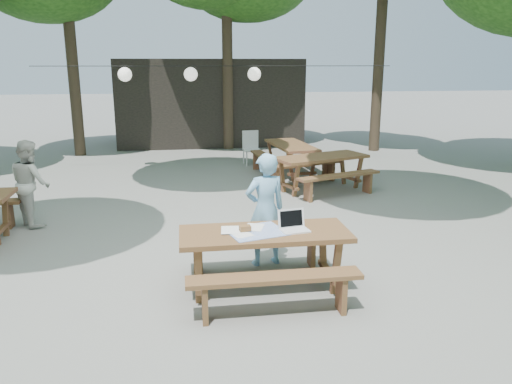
{
  "coord_description": "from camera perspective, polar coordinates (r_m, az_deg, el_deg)",
  "views": [
    {
      "loc": [
        -0.47,
        -6.85,
        2.67
      ],
      "look_at": [
        0.45,
        -0.66,
        1.05
      ],
      "focal_mm": 35.0,
      "sensor_mm": 36.0,
      "label": 1
    }
  ],
  "objects": [
    {
      "name": "ground",
      "position": [
        7.37,
        -4.28,
        -6.78
      ],
      "size": [
        80.0,
        80.0,
        0.0
      ],
      "primitive_type": "plane",
      "color": "slate",
      "rests_on": "ground"
    },
    {
      "name": "pavilion",
      "position": [
        17.42,
        -5.35,
        10.28
      ],
      "size": [
        6.0,
        3.0,
        2.8
      ],
      "primitive_type": "cube",
      "color": "black",
      "rests_on": "ground"
    },
    {
      "name": "main_picnic_table",
      "position": [
        6.02,
        0.99,
        -7.78
      ],
      "size": [
        2.0,
        1.58,
        0.75
      ],
      "color": "brown",
      "rests_on": "ground"
    },
    {
      "name": "picnic_table_far_e",
      "position": [
        12.33,
        4.02,
        3.83
      ],
      "size": [
        1.78,
        2.07,
        0.75
      ],
      "rotation": [
        0.0,
        0.0,
        1.68
      ],
      "color": "brown",
      "rests_on": "ground"
    },
    {
      "name": "picnic_table_ne",
      "position": [
        10.83,
        7.41,
        2.23
      ],
      "size": [
        2.32,
        2.12,
        0.75
      ],
      "rotation": [
        0.0,
        0.0,
        0.34
      ],
      "color": "brown",
      "rests_on": "ground"
    },
    {
      "name": "woman",
      "position": [
        6.67,
        1.06,
        -2.04
      ],
      "size": [
        0.63,
        0.48,
        1.54
      ],
      "primitive_type": "imported",
      "rotation": [
        0.0,
        0.0,
        3.35
      ],
      "color": "#7FBCE7",
      "rests_on": "ground"
    },
    {
      "name": "laptop",
      "position": [
        5.94,
        4.25,
        -3.77
      ],
      "size": [
        0.37,
        0.31,
        0.24
      ],
      "rotation": [
        0.0,
        0.0,
        0.17
      ],
      "color": "white",
      "rests_on": "main_picnic_table"
    },
    {
      "name": "second_person",
      "position": [
        9.16,
        -24.37,
        0.95
      ],
      "size": [
        0.85,
        0.89,
        1.45
      ],
      "primitive_type": "imported",
      "rotation": [
        0.0,
        0.0,
        2.15
      ],
      "color": "beige",
      "rests_on": "ground"
    },
    {
      "name": "paper_lanterns",
      "position": [
        12.85,
        -7.41,
        13.22
      ],
      "size": [
        9.0,
        0.34,
        0.38
      ],
      "color": "black",
      "rests_on": "ground"
    },
    {
      "name": "plastic_chair",
      "position": [
        13.53,
        -0.48,
        4.25
      ],
      "size": [
        0.48,
        0.48,
        0.9
      ],
      "rotation": [
        0.0,
        0.0,
        0.09
      ],
      "color": "silver",
      "rests_on": "ground"
    },
    {
      "name": "tabletop_clutter",
      "position": [
        5.87,
        -0.38,
        -4.45
      ],
      "size": [
        0.8,
        0.7,
        0.08
      ],
      "color": "blue",
      "rests_on": "main_picnic_table"
    }
  ]
}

